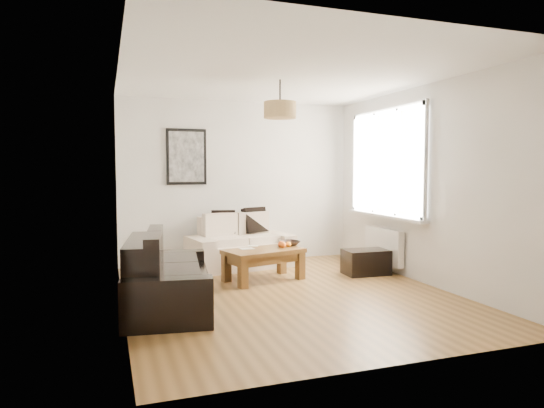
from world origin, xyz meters
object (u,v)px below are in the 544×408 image
object	(u,v)px
coffee_table	(264,265)
loveseat_cream	(240,242)
sofa_leather	(168,273)
ottoman	(366,262)

from	to	relation	value
coffee_table	loveseat_cream	bearing A→B (deg)	93.22
sofa_leather	loveseat_cream	bearing A→B (deg)	-27.44
loveseat_cream	coffee_table	distance (m)	1.00
sofa_leather	ottoman	distance (m)	2.99
sofa_leather	coffee_table	xyz separation A→B (m)	(1.38, 0.88, -0.16)
loveseat_cream	ottoman	size ratio (longest dim) A/B	2.48
sofa_leather	ottoman	bearing A→B (deg)	-67.34
sofa_leather	coffee_table	world-z (taller)	sofa_leather
ottoman	coffee_table	bearing A→B (deg)	175.39
coffee_table	ottoman	size ratio (longest dim) A/B	1.68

